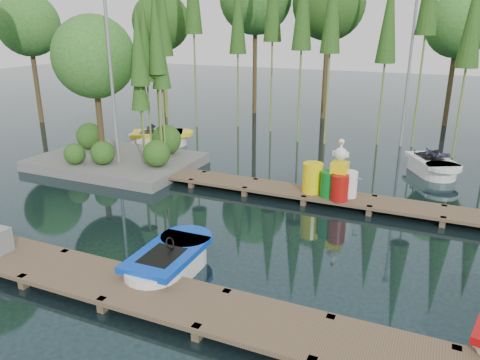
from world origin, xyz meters
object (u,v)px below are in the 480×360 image
at_px(boat_yellow_far, 159,138).
at_px(boat_blue, 169,262).
at_px(yellow_barrel, 313,178).
at_px(island, 109,85).
at_px(drum_cluster, 339,181).

bearing_deg(boat_yellow_far, boat_blue, -63.41).
height_order(boat_blue, yellow_barrel, yellow_barrel).
height_order(island, yellow_barrel, island).
distance_m(island, boat_yellow_far, 4.38).
xyz_separation_m(island, boat_yellow_far, (-0.08, 3.31, -2.87)).
height_order(boat_yellow_far, drum_cluster, drum_cluster).
height_order(island, boat_blue, island).
bearing_deg(boat_yellow_far, island, -96.44).
xyz_separation_m(island, drum_cluster, (9.32, -0.94, -2.34)).
bearing_deg(yellow_barrel, boat_yellow_far, 154.30).
bearing_deg(boat_yellow_far, yellow_barrel, -33.55).
distance_m(island, boat_blue, 9.84).
bearing_deg(boat_yellow_far, drum_cluster, -32.17).
bearing_deg(island, drum_cluster, -5.76).
relative_size(boat_yellow_far, drum_cluster, 1.76).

